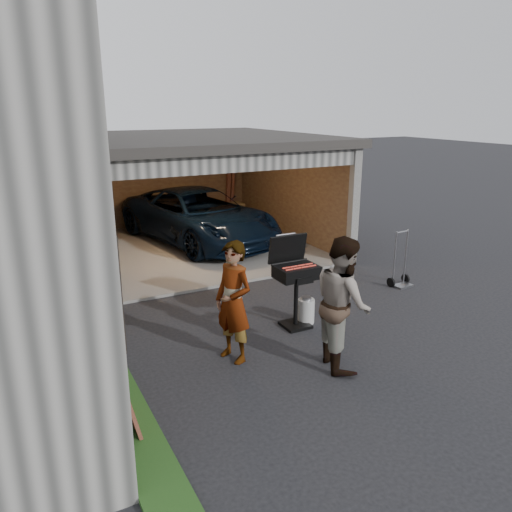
# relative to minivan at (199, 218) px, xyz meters

# --- Properties ---
(ground) EXTENTS (80.00, 80.00, 0.00)m
(ground) POSITION_rel_minivan_xyz_m (-1.37, -6.90, -0.71)
(ground) COLOR black
(ground) RESTS_ON ground
(groundcover_strip) EXTENTS (0.50, 8.00, 0.06)m
(groundcover_strip) POSITION_rel_minivan_xyz_m (-3.62, -7.90, -0.68)
(groundcover_strip) COLOR #193814
(groundcover_strip) RESTS_ON ground
(garage) EXTENTS (6.80, 6.30, 2.90)m
(garage) POSITION_rel_minivan_xyz_m (-0.61, -0.11, 1.16)
(garage) COLOR #605E59
(garage) RESTS_ON ground
(minivan) EXTENTS (3.35, 5.47, 1.42)m
(minivan) POSITION_rel_minivan_xyz_m (0.00, 0.00, 0.00)
(minivan) COLOR black
(minivan) RESTS_ON ground
(woman) EXTENTS (0.62, 0.76, 1.81)m
(woman) POSITION_rel_minivan_xyz_m (-1.87, -6.26, 0.19)
(woman) COLOR silver
(woman) RESTS_ON ground
(man) EXTENTS (0.96, 1.10, 1.92)m
(man) POSITION_rel_minivan_xyz_m (-0.57, -7.10, 0.25)
(man) COLOR #3F1B18
(man) RESTS_ON ground
(bbq_grill) EXTENTS (0.69, 0.61, 1.55)m
(bbq_grill) POSITION_rel_minivan_xyz_m (-0.47, -5.68, 0.21)
(bbq_grill) COLOR black
(bbq_grill) RESTS_ON ground
(propane_tank) EXTENTS (0.32, 0.32, 0.43)m
(propane_tank) POSITION_rel_minivan_xyz_m (-0.23, -5.67, -0.49)
(propane_tank) COLOR silver
(propane_tank) RESTS_ON ground
(plywood_panel) EXTENTS (0.25, 0.91, 1.00)m
(plywood_panel) POSITION_rel_minivan_xyz_m (-3.71, -7.11, -0.21)
(plywood_panel) COLOR brown
(plywood_panel) RESTS_ON ground
(hand_truck) EXTENTS (0.50, 0.39, 1.17)m
(hand_truck) POSITION_rel_minivan_xyz_m (2.52, -5.02, -0.48)
(hand_truck) COLOR slate
(hand_truck) RESTS_ON ground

